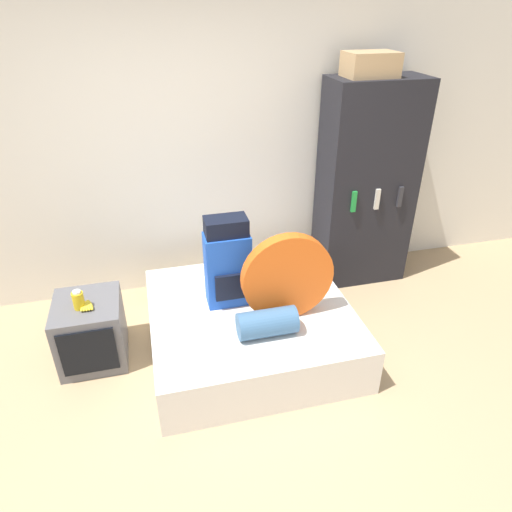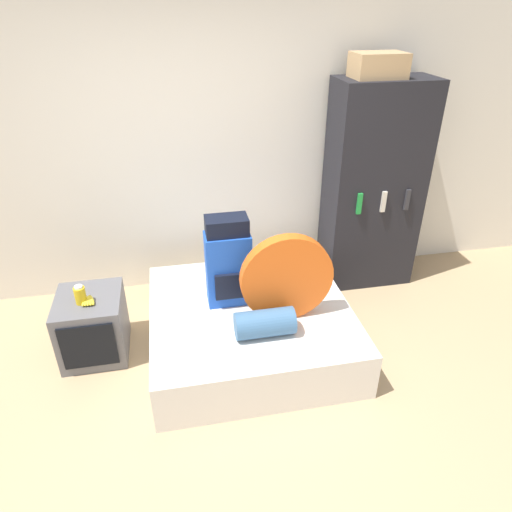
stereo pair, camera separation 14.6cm
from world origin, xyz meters
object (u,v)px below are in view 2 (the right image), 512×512
at_px(tent_bag, 287,278).
at_px(cardboard_box, 378,65).
at_px(sleeping_roll, 265,323).
at_px(television, 93,326).
at_px(bookshelf, 373,188).
at_px(backpack, 228,263).
at_px(canister, 80,295).

bearing_deg(tent_bag, cardboard_box, 45.07).
relative_size(tent_bag, sleeping_roll, 1.61).
height_order(sleeping_roll, television, sleeping_roll).
relative_size(bookshelf, cardboard_box, 4.62).
bearing_deg(tent_bag, television, 167.35).
height_order(television, bookshelf, bookshelf).
xyz_separation_m(sleeping_roll, bookshelf, (1.26, 1.15, 0.47)).
bearing_deg(backpack, cardboard_box, 26.62).
xyz_separation_m(tent_bag, sleeping_roll, (-0.20, -0.18, -0.24)).
distance_m(tent_bag, television, 1.56).
bearing_deg(backpack, sleeping_roll, -68.28).
distance_m(bookshelf, cardboard_box, 1.05).
bearing_deg(canister, bookshelf, 15.23).
relative_size(backpack, television, 1.34).
relative_size(canister, bookshelf, 0.08).
bearing_deg(bookshelf, backpack, -154.64).
distance_m(canister, cardboard_box, 2.90).
relative_size(sleeping_roll, television, 0.79).
height_order(sleeping_roll, canister, canister).
distance_m(television, bookshelf, 2.69).
height_order(canister, bookshelf, bookshelf).
height_order(tent_bag, television, tent_bag).
distance_m(tent_bag, canister, 1.51).
bearing_deg(sleeping_roll, cardboard_box, 44.60).
height_order(backpack, cardboard_box, cardboard_box).
xyz_separation_m(backpack, bookshelf, (1.45, 0.69, 0.23)).
bearing_deg(backpack, bookshelf, 25.36).
relative_size(sleeping_roll, bookshelf, 0.22).
distance_m(backpack, sleeping_roll, 0.56).
xyz_separation_m(tent_bag, television, (-1.45, 0.33, -0.46)).
relative_size(backpack, canister, 4.86).
relative_size(sleeping_roll, cardboard_box, 1.02).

